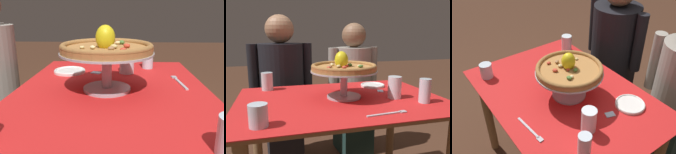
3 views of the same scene
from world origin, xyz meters
TOP-DOWN VIEW (x-y plane):
  - dining_table at (0.00, 0.00)m, footprint 1.16×0.81m
  - pizza_stand at (0.02, 0.02)m, footprint 0.38×0.38m
  - pizza at (0.02, 0.02)m, footprint 0.37×0.37m
  - water_glass_front_right at (0.41, -0.19)m, footprint 0.06×0.06m
  - water_glass_side_right at (0.30, -0.06)m, footprint 0.08×0.08m
  - side_plate at (0.30, 0.24)m, footprint 0.16×0.16m
  - dinner_fork at (0.14, -0.30)m, footprint 0.21×0.04m
  - sugar_packet at (0.29, 0.10)m, footprint 0.05×0.06m

SIDE VIEW (x-z plane):
  - dining_table at x=0.00m, z-range 0.24..0.97m
  - sugar_packet at x=0.29m, z-range 0.72..0.73m
  - dinner_fork at x=0.14m, z-range 0.72..0.73m
  - side_plate at x=0.30m, z-range 0.72..0.74m
  - water_glass_front_right at x=0.41m, z-range 0.71..0.84m
  - water_glass_side_right at x=0.30m, z-range 0.72..0.84m
  - pizza_stand at x=0.02m, z-range 0.75..0.91m
  - pizza at x=0.02m, z-range 0.85..0.96m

